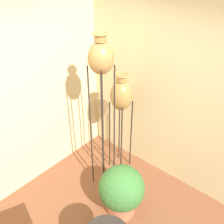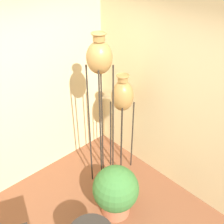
% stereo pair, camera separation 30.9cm
% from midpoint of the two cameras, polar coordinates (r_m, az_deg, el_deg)
% --- Properties ---
extents(wall_back, '(7.21, 0.06, 2.70)m').
position_cam_midpoint_polar(wall_back, '(3.52, -24.99, 0.92)').
color(wall_back, beige).
rests_on(wall_back, ground_plane).
extents(wall_right, '(0.06, 7.21, 2.70)m').
position_cam_midpoint_polar(wall_right, '(3.44, 13.73, 2.46)').
color(wall_right, beige).
rests_on(wall_right, ground_plane).
extents(vase_stand_tall, '(0.30, 0.30, 2.23)m').
position_cam_midpoint_polar(vase_stand_tall, '(3.04, -5.38, 10.46)').
color(vase_stand_tall, '#28231E').
rests_on(vase_stand_tall, ground_plane).
extents(vase_stand_medium, '(0.31, 0.31, 1.59)m').
position_cam_midpoint_polar(vase_stand_medium, '(3.60, -0.45, 3.33)').
color(vase_stand_medium, '#28231E').
rests_on(vase_stand_medium, ground_plane).
extents(potted_plant, '(0.59, 0.59, 0.73)m').
position_cam_midpoint_polar(potted_plant, '(3.47, -0.58, -16.79)').
color(potted_plant, '#B26647').
rests_on(potted_plant, ground_plane).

